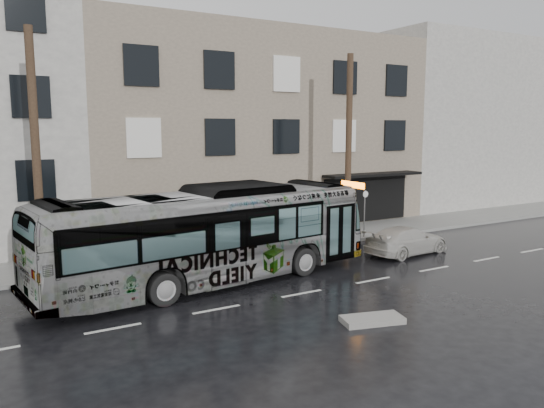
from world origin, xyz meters
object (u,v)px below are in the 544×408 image
at_px(utility_pole_rear, 36,156).
at_px(bus, 209,235).
at_px(utility_pole_front, 349,149).
at_px(sign_post, 364,214).
at_px(white_sedan, 407,240).

bearing_deg(utility_pole_rear, bus, -30.00).
bearing_deg(bus, utility_pole_rear, 52.90).
xyz_separation_m(utility_pole_rear, bus, (5.29, -3.05, -2.87)).
distance_m(utility_pole_front, bus, 9.67).
bearing_deg(utility_pole_front, sign_post, 0.00).
bearing_deg(sign_post, bus, -162.72).
bearing_deg(bus, utility_pole_front, -77.79).
relative_size(utility_pole_front, bus, 0.70).
bearing_deg(white_sedan, utility_pole_front, 6.86).
bearing_deg(utility_pole_front, bus, -160.69).
xyz_separation_m(utility_pole_rear, sign_post, (15.10, 0.00, -3.30)).
bearing_deg(sign_post, white_sedan, -95.60).
distance_m(utility_pole_rear, sign_post, 15.46).
distance_m(sign_post, white_sedan, 3.43).
xyz_separation_m(utility_pole_rear, white_sedan, (14.77, -3.33, -4.02)).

